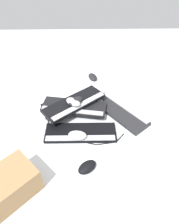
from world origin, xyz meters
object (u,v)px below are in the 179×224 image
mouse_1 (93,77)px  cardboard_box (9,185)px  mouse_2 (73,102)px  mouse_3 (76,101)px  keyboard_4 (75,103)px  keyboard_2 (73,104)px  keyboard_3 (74,107)px  mouse_4 (77,135)px  mouse_0 (87,167)px  keyboard_1 (119,111)px  keyboard_0 (81,133)px

mouse_1 → cardboard_box: (1.00, -0.42, 0.05)m
mouse_2 → mouse_3: same height
keyboard_4 → mouse_3: size_ratio=3.98×
keyboard_2 → mouse_3: 0.13m
keyboard_3 → keyboard_4: (-0.01, 0.01, 0.03)m
mouse_1 → mouse_4: size_ratio=1.00×
keyboard_4 → mouse_2: bearing=-12.1°
mouse_0 → mouse_4: mouse_4 is taller
keyboard_4 → mouse_4: size_ratio=3.98×
mouse_3 → cardboard_box: bearing=16.8°
mouse_1 → cardboard_box: 1.09m
keyboard_1 → mouse_3: 0.32m
mouse_2 → keyboard_3: bearing=130.1°
mouse_1 → mouse_2: mouse_2 is taller
keyboard_0 → mouse_1: size_ratio=4.01×
mouse_1 → mouse_2: bearing=142.1°
keyboard_4 → mouse_2: 0.05m
keyboard_1 → keyboard_3: (-0.02, -0.32, 0.03)m
mouse_1 → keyboard_0: bearing=151.5°
mouse_2 → mouse_1: bearing=112.4°
keyboard_4 → mouse_0: (0.47, 0.08, -0.05)m
keyboard_4 → mouse_0: 0.48m
keyboard_2 → mouse_0: bearing=10.5°
keyboard_1 → keyboard_2: size_ratio=0.94×
keyboard_0 → mouse_0: size_ratio=4.01×
keyboard_2 → cardboard_box: cardboard_box is taller
mouse_0 → mouse_1: same height
keyboard_1 → cardboard_box: bearing=-46.6°
keyboard_2 → mouse_0: mouse_0 is taller
keyboard_4 → keyboard_1: bearing=85.8°
keyboard_3 → mouse_1: size_ratio=4.17×
mouse_0 → mouse_1: (-0.88, 0.06, 0.00)m
keyboard_4 → mouse_0: size_ratio=3.98×
keyboard_3 → mouse_4: mouse_4 is taller
mouse_2 → cardboard_box: (0.56, -0.28, -0.04)m
mouse_2 → mouse_3: 0.02m
mouse_3 → keyboard_2: bearing=-117.8°
keyboard_2 → mouse_0: size_ratio=4.22×
keyboard_4 → mouse_0: bearing=9.8°
mouse_0 → cardboard_box: size_ratio=0.44×
cardboard_box → keyboard_4: bearing=154.0°
keyboard_3 → cardboard_box: bearing=-25.7°
keyboard_3 → keyboard_4: bearing=136.1°
mouse_0 → mouse_2: mouse_2 is taller
mouse_3 → keyboard_1: bearing=133.9°
cardboard_box → mouse_2: bearing=153.3°
keyboard_0 → keyboard_1: 0.33m
keyboard_3 → mouse_4: (0.26, 0.03, 0.01)m
keyboard_1 → mouse_0: bearing=-27.4°
mouse_4 → cardboard_box: size_ratio=0.44×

